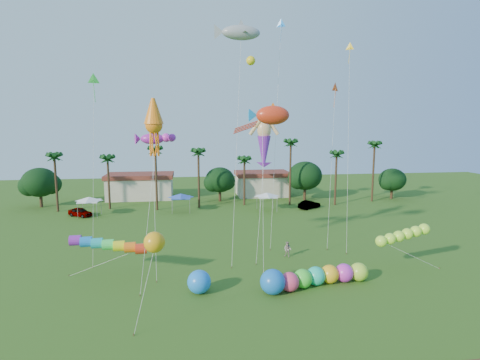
{
  "coord_description": "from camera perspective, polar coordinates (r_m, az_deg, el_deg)",
  "views": [
    {
      "loc": [
        -4.55,
        -23.33,
        13.84
      ],
      "look_at": [
        0.0,
        10.0,
        9.0
      ],
      "focal_mm": 28.0,
      "sensor_mm": 36.0,
      "label": 1
    }
  ],
  "objects": [
    {
      "name": "lobster_kite",
      "position": [
        36.94,
        -13.19,
        6.12
      ],
      "size": [
        4.38,
        6.0,
        13.41
      ],
      "color": "purple",
      "rests_on": "ground"
    },
    {
      "name": "fish_kite",
      "position": [
        37.18,
        5.02,
        9.8
      ],
      "size": [
        5.18,
        6.09,
        15.94
      ],
      "color": "red",
      "rests_on": "ground"
    },
    {
      "name": "delta_kite_blue",
      "position": [
        46.91,
        6.23,
        21.99
      ],
      "size": [
        2.63,
        5.08,
        26.2
      ],
      "color": "#1C86FE",
      "rests_on": "ground"
    },
    {
      "name": "car_b",
      "position": [
        64.53,
        10.51,
        -3.71
      ],
      "size": [
        4.34,
        3.36,
        1.38
      ],
      "primitive_type": "imported",
      "rotation": [
        0.0,
        0.0,
        2.1
      ],
      "color": "#4C4C54",
      "rests_on": "ground"
    },
    {
      "name": "car_a",
      "position": [
        63.11,
        -23.17,
        -4.51
      ],
      "size": [
        4.24,
        3.55,
        1.37
      ],
      "primitive_type": "imported",
      "rotation": [
        0.0,
        0.0,
        0.99
      ],
      "color": "#4C4C54",
      "rests_on": "ground"
    },
    {
      "name": "buildings_row",
      "position": [
        74.29,
        -6.55,
        -1.03
      ],
      "size": [
        35.0,
        7.0,
        4.0
      ],
      "color": "beige",
      "rests_on": "ground"
    },
    {
      "name": "delta_kite_green",
      "position": [
        41.21,
        -21.42,
        13.73
      ],
      "size": [
        1.35,
        3.46,
        19.11
      ],
      "color": "#34DF41",
      "rests_on": "ground"
    },
    {
      "name": "ground",
      "position": [
        27.5,
        3.04,
        -22.04
      ],
      "size": [
        160.0,
        160.0,
        0.0
      ],
      "primitive_type": "plane",
      "color": "#285116",
      "rests_on": "ground"
    },
    {
      "name": "tent_row",
      "position": [
        60.7,
        -9.02,
        -2.44
      ],
      "size": [
        31.0,
        4.0,
        0.6
      ],
      "color": "white",
      "rests_on": "ground"
    },
    {
      "name": "rainbow_tube",
      "position": [
        35.55,
        -17.66,
        -10.07
      ],
      "size": [
        8.68,
        2.67,
        3.42
      ],
      "color": "red",
      "rests_on": "ground"
    },
    {
      "name": "caterpillar_inflatable",
      "position": [
        34.01,
        10.81,
        -14.36
      ],
      "size": [
        10.38,
        3.67,
        2.11
      ],
      "rotation": [
        0.0,
        0.0,
        0.21
      ],
      "color": "#DE3A68",
      "rests_on": "ground"
    },
    {
      "name": "merman_kite",
      "position": [
        41.19,
        3.68,
        5.6
      ],
      "size": [
        3.19,
        6.08,
        14.95
      ],
      "color": "#E4B881",
      "rests_on": "ground"
    },
    {
      "name": "shark_kite",
      "position": [
        43.13,
        0.16,
        21.53
      ],
      "size": [
        5.74,
        7.94,
        24.79
      ],
      "color": "gray",
      "rests_on": "ground"
    },
    {
      "name": "delta_kite_red",
      "position": [
        46.65,
        14.29,
        13.17
      ],
      "size": [
        2.65,
        4.72,
        18.99
      ],
      "color": "#ED531A",
      "rests_on": "ground"
    },
    {
      "name": "blue_ball",
      "position": [
        32.48,
        -6.25,
        -15.17
      ],
      "size": [
        1.98,
        1.98,
        1.98
      ],
      "primitive_type": "sphere",
      "color": "#1A7AF0",
      "rests_on": "ground"
    },
    {
      "name": "orange_ball_kite",
      "position": [
        25.85,
        -12.92,
        -9.24
      ],
      "size": [
        2.46,
        1.86,
        6.91
      ],
      "color": "orange",
      "rests_on": "ground"
    },
    {
      "name": "spectator_b",
      "position": [
        40.86,
        7.27,
        -10.45
      ],
      "size": [
        1.02,
        0.98,
        1.66
      ],
      "primitive_type": "imported",
      "rotation": [
        0.0,
        0.0,
        -0.63
      ],
      "color": "#A9928D",
      "rests_on": "ground"
    },
    {
      "name": "tree_line",
      "position": [
        68.48,
        -0.89,
        0.16
      ],
      "size": [
        69.46,
        8.91,
        11.0
      ],
      "color": "#3A2819",
      "rests_on": "ground"
    },
    {
      "name": "squid_kite",
      "position": [
        34.41,
        -13.0,
        8.14
      ],
      "size": [
        2.3,
        5.5,
        16.41
      ],
      "color": "orange",
      "rests_on": "ground"
    },
    {
      "name": "delta_kite_yellow",
      "position": [
        44.95,
        16.37,
        18.05
      ],
      "size": [
        1.41,
        3.79,
        22.97
      ],
      "color": "yellow",
      "rests_on": "ground"
    },
    {
      "name": "green_worm",
      "position": [
        38.36,
        20.72,
        -8.73
      ],
      "size": [
        9.15,
        3.43,
        3.68
      ],
      "color": "#B5FE38",
      "rests_on": "ground"
    }
  ]
}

